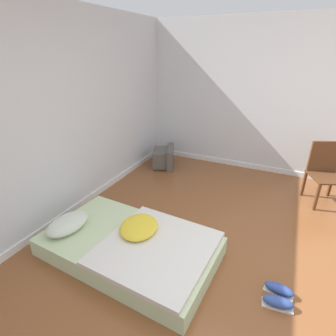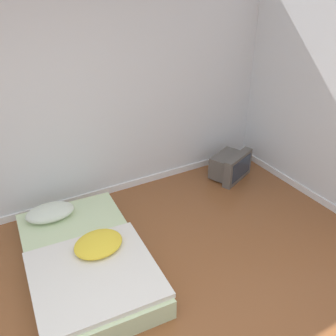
{
  "view_description": "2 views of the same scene",
  "coord_description": "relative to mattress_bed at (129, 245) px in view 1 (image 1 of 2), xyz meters",
  "views": [
    {
      "loc": [
        -1.9,
        0.04,
        2.07
      ],
      "look_at": [
        1.24,
        1.54,
        0.49
      ],
      "focal_mm": 28.0,
      "sensor_mm": 36.0,
      "label": 1
    },
    {
      "loc": [
        -0.69,
        -1.41,
        2.71
      ],
      "look_at": [
        1.13,
        1.82,
        0.61
      ],
      "focal_mm": 40.0,
      "sensor_mm": 36.0,
      "label": 2
    }
  ],
  "objects": [
    {
      "name": "mattress_bed",
      "position": [
        0.0,
        0.0,
        0.0
      ],
      "size": [
        1.2,
        1.92,
        0.35
      ],
      "color": "beige",
      "rests_on": "ground_plane"
    },
    {
      "name": "wall_back",
      "position": [
        0.03,
        1.21,
        1.16
      ],
      "size": [
        8.21,
        0.08,
        2.6
      ],
      "color": "silver",
      "rests_on": "ground_plane"
    },
    {
      "name": "wall_right",
      "position": [
        2.98,
        -1.39,
        1.15
      ],
      "size": [
        0.08,
        7.54,
        2.6
      ],
      "color": "silver",
      "rests_on": "ground_plane"
    },
    {
      "name": "sneaker_pair",
      "position": [
        0.08,
        -1.53,
        -0.08
      ],
      "size": [
        0.29,
        0.27,
        0.1
      ],
      "color": "silver",
      "rests_on": "ground_plane"
    },
    {
      "name": "wooden_chair",
      "position": [
        2.23,
        -1.92,
        0.37
      ],
      "size": [
        0.6,
        0.6,
        0.88
      ],
      "color": "brown",
      "rests_on": "ground_plane"
    },
    {
      "name": "ground_plane",
      "position": [
        0.05,
        -1.39,
        -0.13
      ],
      "size": [
        20.0,
        20.0,
        0.0
      ],
      "primitive_type": "plane",
      "color": "brown"
    },
    {
      "name": "crt_tv",
      "position": [
        2.34,
        0.72,
        0.05
      ],
      "size": [
        0.64,
        0.56,
        0.38
      ],
      "color": "#56514C",
      "rests_on": "ground_plane"
    }
  ]
}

